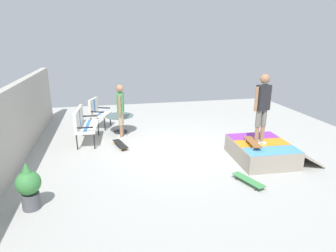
# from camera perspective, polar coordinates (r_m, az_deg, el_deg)

# --- Properties ---
(ground_plane) EXTENTS (12.00, 12.00, 0.10)m
(ground_plane) POSITION_cam_1_polar(r_m,az_deg,el_deg) (8.01, 1.51, -5.28)
(ground_plane) COLOR #A8A8A3
(back_wall_cinderblock) EXTENTS (9.00, 0.20, 1.90)m
(back_wall_cinderblock) POSITION_cam_1_polar(r_m,az_deg,el_deg) (7.82, -28.25, -0.22)
(back_wall_cinderblock) COLOR #ADA89E
(back_wall_cinderblock) RESTS_ON ground_plane
(skate_ramp) EXTENTS (1.65, 2.02, 0.47)m
(skate_ramp) POSITION_cam_1_polar(r_m,az_deg,el_deg) (7.76, 18.05, -4.70)
(skate_ramp) COLOR gray
(skate_ramp) RESTS_ON ground_plane
(patio_bench) EXTENTS (1.29, 0.64, 1.02)m
(patio_bench) POSITION_cam_1_polar(r_m,az_deg,el_deg) (8.81, -16.35, 0.69)
(patio_bench) COLOR black
(patio_bench) RESTS_ON ground_plane
(patio_chair_near_house) EXTENTS (0.78, 0.74, 1.02)m
(patio_chair_near_house) POSITION_cam_1_polar(r_m,az_deg,el_deg) (10.12, -13.78, 3.00)
(patio_chair_near_house) COLOR black
(patio_chair_near_house) RESTS_ON ground_plane
(patio_table) EXTENTS (0.90, 0.90, 0.57)m
(patio_table) POSITION_cam_1_polar(r_m,az_deg,el_deg) (9.54, -9.45, 1.11)
(patio_table) COLOR black
(patio_table) RESTS_ON ground_plane
(person_watching) EXTENTS (0.47, 0.29, 1.66)m
(person_watching) POSITION_cam_1_polar(r_m,az_deg,el_deg) (8.85, -9.33, 3.59)
(person_watching) COLOR silver
(person_watching) RESTS_ON ground_plane
(person_skater) EXTENTS (0.30, 0.47, 1.73)m
(person_skater) POSITION_cam_1_polar(r_m,az_deg,el_deg) (7.28, 18.12, 4.16)
(person_skater) COLOR silver
(person_skater) RESTS_ON skate_ramp
(skateboard_by_bench) EXTENTS (0.82, 0.42, 0.10)m
(skateboard_by_bench) POSITION_cam_1_polar(r_m,az_deg,el_deg) (8.37, -9.40, -3.53)
(skateboard_by_bench) COLOR black
(skateboard_by_bench) RESTS_ON ground_plane
(skateboard_spare) EXTENTS (0.82, 0.46, 0.10)m
(skateboard_spare) POSITION_cam_1_polar(r_m,az_deg,el_deg) (6.51, 15.54, -10.25)
(skateboard_spare) COLOR #3F8C4C
(skateboard_spare) RESTS_ON ground_plane
(skateboard_on_ramp) EXTENTS (0.82, 0.32, 0.10)m
(skateboard_on_ramp) POSITION_cam_1_polar(r_m,az_deg,el_deg) (7.37, 16.31, -3.06)
(skateboard_on_ramp) COLOR brown
(skateboard_on_ramp) RESTS_ON skate_ramp
(potted_plant) EXTENTS (0.44, 0.44, 0.92)m
(potted_plant) POSITION_cam_1_polar(r_m,az_deg,el_deg) (5.86, -25.76, -10.52)
(potted_plant) COLOR #515156
(potted_plant) RESTS_ON ground_plane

